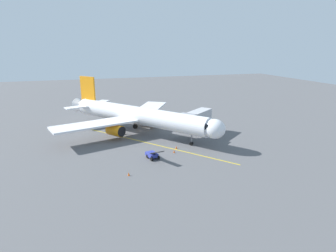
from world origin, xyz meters
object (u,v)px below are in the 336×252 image
Objects in this scene: safety_cone_nose_left at (129,174)px; safety_cone_wing_port at (176,147)px; airplane at (136,116)px; safety_cone_nose_right at (174,151)px; ground_crew_marshaller at (217,135)px; belt_loader_near_nose at (153,155)px; jet_bridge at (194,119)px.

safety_cone_nose_left and safety_cone_wing_port have the same top height.
airplane is 14.64m from safety_cone_nose_right.
safety_cone_nose_left is at bearing 75.17° from airplane.
ground_crew_marshaller is 3.11× the size of safety_cone_wing_port.
airplane is 17.59m from ground_crew_marshaller.
safety_cone_nose_left is (5.06, 5.35, -0.44)m from belt_loader_near_nose.
jet_bridge is at bearing -134.75° from safety_cone_wing_port.
ground_crew_marshaller is (-3.64, 3.37, -2.88)m from jet_bridge.
safety_cone_nose_right is 2.13m from safety_cone_wing_port.
airplane is at bearing -26.54° from jet_bridge.
safety_cone_wing_port is at bearing 15.95° from ground_crew_marshaller.
belt_loader_near_nose reaches higher than ground_crew_marshaller.
ground_crew_marshaller reaches higher than safety_cone_nose_left.
jet_bridge reaches higher than safety_cone_nose_left.
belt_loader_near_nose is 8.60× the size of safety_cone_wing_port.
safety_cone_nose_left is 1.00× the size of safety_cone_wing_port.
safety_cone_nose_left is 13.58m from safety_cone_wing_port.
ground_crew_marshaller is 3.11× the size of safety_cone_nose_left.
safety_cone_nose_left is (20.21, 11.42, -0.61)m from ground_crew_marshaller.
ground_crew_marshaller is (-14.82, 8.95, -3.12)m from airplane.
safety_cone_wing_port is at bearing -148.71° from belt_loader_near_nose.
safety_cone_nose_right is at bearing -161.59° from belt_loader_near_nose.
belt_loader_near_nose is at bearing 88.71° from airplane.
safety_cone_nose_right is at bearing 23.18° from ground_crew_marshaller.
jet_bridge is 22.49m from safety_cone_nose_left.
airplane is 7.25× the size of belt_loader_near_nose.
safety_cone_nose_right is (10.80, 4.63, -0.61)m from ground_crew_marshaller.
belt_loader_near_nose is at bearing 31.29° from safety_cone_wing_port.
belt_loader_near_nose is at bearing 21.84° from ground_crew_marshaller.
airplane is 12.50m from jet_bridge.
belt_loader_near_nose reaches higher than safety_cone_nose_left.
ground_crew_marshaller is 3.11× the size of safety_cone_nose_right.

